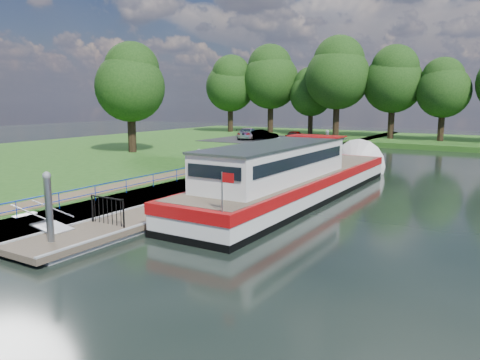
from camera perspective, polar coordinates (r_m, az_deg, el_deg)
The scene contains 16 objects.
ground at distance 18.68m, azimuth -20.70°, elevation -7.81°, with size 160.00×160.00×0.00m, color black.
riverbank at distance 41.60m, azimuth -19.73°, elevation 2.22°, with size 32.00×90.00×0.78m, color #225017.
bank_edge at distance 31.17m, azimuth -1.59°, elevation 0.44°, with size 1.10×90.00×0.78m, color #473D2D.
footpath at distance 26.87m, azimuth -13.13°, elevation -0.43°, with size 1.60×40.00×0.05m, color brown.
carpark at distance 55.11m, azimuth 4.15°, elevation 4.92°, with size 14.00×12.00×0.06m, color black.
blue_fence at distance 22.27m, azimuth -19.18°, elevation -1.46°, with size 0.04×18.04×0.72m.
pontoon at distance 28.20m, azimuth 0.53°, elevation -0.97°, with size 2.50×30.00×0.56m.
mooring_piles at distance 28.02m, azimuth 0.53°, elevation 1.23°, with size 0.30×27.30×3.55m.
gangway at distance 20.24m, azimuth -22.92°, elevation -4.78°, with size 2.58×1.00×0.92m.
gate_panel at distance 19.74m, azimuth -15.87°, elevation -3.16°, with size 1.85×0.05×1.15m.
barge at distance 26.47m, azimuth 7.30°, elevation 0.23°, with size 4.36×21.15×4.78m.
horizon_trees at distance 61.57m, azimuth 16.93°, elevation 11.69°, with size 54.38×10.03×12.87m.
bank_tree_a at distance 43.24m, azimuth -13.19°, elevation 11.62°, with size 6.12×6.12×9.72m.
car_a at distance 50.29m, azimuth 6.54°, elevation 5.22°, with size 1.58×3.93×1.34m, color #999999.
car_b at distance 54.02m, azimuth 2.77°, elevation 5.50°, with size 1.26×3.61×1.19m, color #999999.
car_c at distance 55.39m, azimuth 1.05°, elevation 5.69°, with size 1.88×4.62×1.34m, color #999999.
Camera 1 is at (14.28, -10.75, 5.44)m, focal length 35.00 mm.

